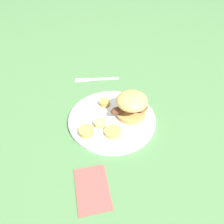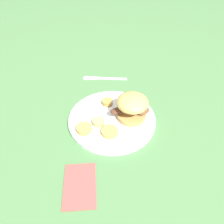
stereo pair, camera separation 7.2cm
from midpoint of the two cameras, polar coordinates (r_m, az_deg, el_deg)
The scene contains 9 objects.
ground_plane at distance 0.75m, azimuth -2.75°, elevation -2.43°, with size 4.00×4.00×0.00m, color #4C7A47.
dinner_plate at distance 0.74m, azimuth -2.77°, elevation -1.94°, with size 0.30×0.30×0.02m.
sandwich at distance 0.71m, azimuth 2.26°, elevation 1.97°, with size 0.10×0.13×0.09m.
potato_round_0 at distance 0.69m, azimuth -9.65°, elevation -5.13°, with size 0.05×0.05×0.02m, color tan.
potato_round_1 at distance 0.71m, azimuth -6.12°, elevation -3.00°, with size 0.04×0.04×0.01m, color #DBB766.
potato_round_2 at distance 0.78m, azimuth -4.58°, elevation 2.36°, with size 0.04×0.04×0.02m, color #BC8942.
potato_round_3 at distance 0.68m, azimuth -2.82°, elevation -5.32°, with size 0.05×0.05×0.01m, color tan.
fork at distance 0.94m, azimuth -6.37°, elevation 8.45°, with size 0.06×0.19×0.00m.
napkin at distance 0.60m, azimuth -8.79°, elevation -19.32°, with size 0.13×0.08×0.01m, color #B24C47.
Camera 1 is at (0.52, 0.06, 0.53)m, focal length 35.00 mm.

